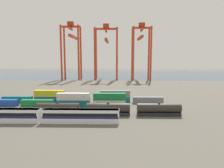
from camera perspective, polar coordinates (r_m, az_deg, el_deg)
name	(u,v)px	position (r m, az deg, el deg)	size (l,w,h in m)	color
ground_plane	(102,90)	(118.69, -2.80, -1.62)	(420.00, 420.00, 0.00)	#5B564C
harbour_water	(109,75)	(218.85, -0.94, 2.56)	(400.00, 110.00, 0.01)	#384C60
passenger_train	(41,115)	(63.47, -18.87, -8.08)	(44.77, 3.14, 3.90)	silver
freight_tank_row	(108,109)	(67.02, -1.06, -6.94)	(46.36, 2.88, 4.34)	#232326
shipping_container_0	(2,103)	(89.80, -28.08, -4.61)	(12.10, 2.44, 2.60)	#1C4299
shipping_container_1	(37,103)	(83.96, -19.86, -4.95)	(12.10, 2.44, 2.60)	#197538
shipping_container_2	(73,103)	(80.07, -10.62, -5.22)	(12.10, 2.44, 2.60)	#146066
shipping_container_3	(73,96)	(79.55, -10.66, -3.40)	(12.10, 2.44, 2.60)	silver
shipping_container_4	(109,103)	(78.43, -0.71, -5.36)	(12.10, 2.44, 2.60)	silver
shipping_container_5	(109,97)	(77.89, -0.71, -3.50)	(12.10, 2.44, 2.60)	#197538
shipping_container_6	(17,99)	(94.03, -24.60, -3.89)	(12.10, 2.44, 2.60)	#146066
shipping_container_7	(50,100)	(89.02, -16.77, -4.14)	(12.10, 2.44, 2.60)	#1C4299
shipping_container_8	(50,93)	(88.54, -16.84, -2.49)	(12.10, 2.44, 2.60)	gold
shipping_container_9	(82,100)	(85.83, -8.19, -4.32)	(6.04, 2.44, 2.60)	#146066
shipping_container_10	(115,100)	(84.69, 0.85, -4.40)	(12.10, 2.44, 2.60)	#146066
shipping_container_11	(115,94)	(84.19, 0.85, -2.67)	(12.10, 2.44, 2.60)	slate
shipping_container_12	(148,100)	(85.66, 9.90, -4.38)	(12.10, 2.44, 2.60)	slate
gantry_crane_west	(72,44)	(181.45, -10.99, 10.66)	(15.70, 39.84, 47.48)	red
gantry_crane_central	(106,46)	(177.42, -1.58, 10.42)	(19.53, 38.21, 45.58)	red
gantry_crane_east	(141,45)	(177.73, 8.02, 10.50)	(15.76, 34.31, 46.33)	red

